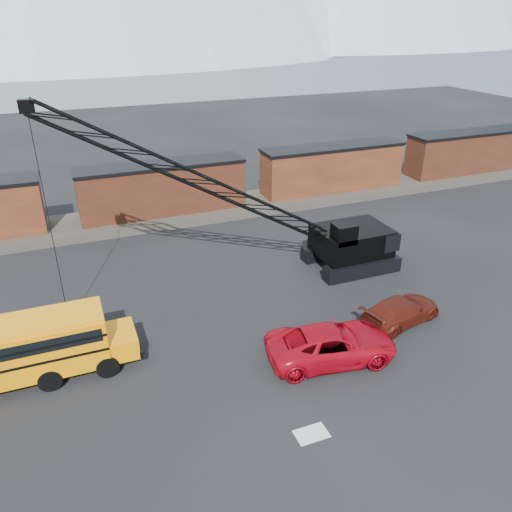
# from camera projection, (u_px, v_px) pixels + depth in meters

# --- Properties ---
(ground) EXTENTS (160.00, 160.00, 0.00)m
(ground) POSITION_uv_depth(u_px,v_px,m) (264.00, 378.00, 24.06)
(ground) COLOR black
(ground) RESTS_ON ground
(gravel_berm) EXTENTS (120.00, 5.00, 0.70)m
(gravel_berm) POSITION_uv_depth(u_px,v_px,m) (165.00, 215.00, 42.24)
(gravel_berm) COLOR #4E4740
(gravel_berm) RESTS_ON ground
(boxcar_mid) EXTENTS (13.70, 3.10, 4.17)m
(boxcar_mid) POSITION_uv_depth(u_px,v_px,m) (162.00, 188.00, 41.17)
(boxcar_mid) COLOR #4E2216
(boxcar_mid) RESTS_ON gravel_berm
(boxcar_east_near) EXTENTS (13.70, 3.10, 4.17)m
(boxcar_east_near) POSITION_uv_depth(u_px,v_px,m) (332.00, 168.00, 46.47)
(boxcar_east_near) COLOR #471D14
(boxcar_east_near) RESTS_ON gravel_berm
(boxcar_east_far) EXTENTS (13.70, 3.10, 4.17)m
(boxcar_east_far) POSITION_uv_depth(u_px,v_px,m) (467.00, 152.00, 51.77)
(boxcar_east_far) COLOR #4E2216
(boxcar_east_far) RESTS_ON gravel_berm
(snow_patch) EXTENTS (1.40, 0.90, 0.02)m
(snow_patch) POSITION_uv_depth(u_px,v_px,m) (311.00, 434.00, 20.89)
(snow_patch) COLOR silver
(snow_patch) RESTS_ON ground
(school_bus) EXTENTS (11.65, 2.65, 3.19)m
(school_bus) POSITION_uv_depth(u_px,v_px,m) (2.00, 353.00, 22.91)
(school_bus) COLOR orange
(school_bus) RESTS_ON ground
(red_pickup) EXTENTS (6.96, 4.00, 1.83)m
(red_pickup) POSITION_uv_depth(u_px,v_px,m) (332.00, 344.00, 25.01)
(red_pickup) COLOR #B30818
(red_pickup) RESTS_ON ground
(maroon_suv) EXTENTS (5.50, 3.21, 1.50)m
(maroon_suv) POSITION_uv_depth(u_px,v_px,m) (401.00, 310.00, 28.10)
(maroon_suv) COLOR #51160E
(maroon_suv) RESTS_ON ground
(crawler_crane) EXTENTS (21.81, 4.20, 12.49)m
(crawler_crane) POSITION_uv_depth(u_px,v_px,m) (225.00, 192.00, 28.85)
(crawler_crane) COLOR black
(crawler_crane) RESTS_ON ground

